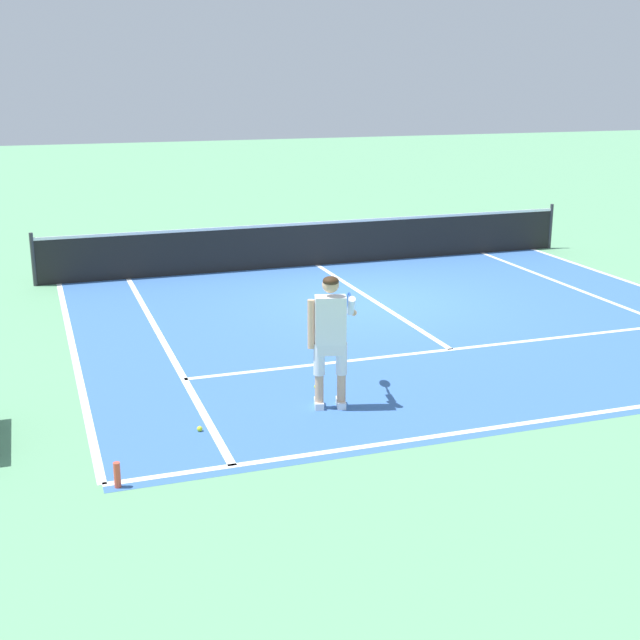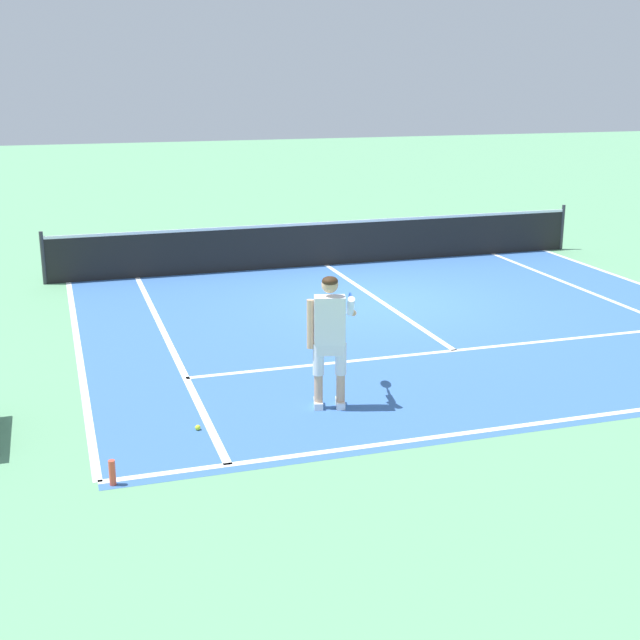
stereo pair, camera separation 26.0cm
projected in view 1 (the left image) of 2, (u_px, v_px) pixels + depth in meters
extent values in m
plane|color=#609E70|center=(375.00, 302.00, 15.99)|extent=(80.00, 80.00, 0.00)
cube|color=#3866A8|center=(404.00, 320.00, 14.80)|extent=(10.98, 9.69, 0.00)
cube|color=white|center=(560.00, 418.00, 10.58)|extent=(10.98, 0.10, 0.01)
cube|color=white|center=(451.00, 349.00, 13.21)|extent=(8.23, 0.10, 0.01)
cube|color=white|center=(372.00, 300.00, 16.12)|extent=(0.10, 6.40, 0.01)
cube|color=white|center=(164.00, 343.00, 13.52)|extent=(0.10, 9.29, 0.01)
cube|color=white|center=(605.00, 300.00, 16.09)|extent=(0.10, 9.29, 0.01)
cube|color=white|center=(74.00, 352.00, 13.09)|extent=(0.10, 9.29, 0.01)
cylinder|color=#333338|center=(33.00, 260.00, 17.03)|extent=(0.08, 0.08, 1.07)
cylinder|color=#333338|center=(551.00, 226.00, 20.73)|extent=(0.08, 0.08, 1.07)
cube|color=black|center=(317.00, 245.00, 18.90)|extent=(11.84, 0.02, 0.91)
cube|color=white|center=(317.00, 223.00, 18.77)|extent=(11.84, 0.03, 0.06)
cube|color=white|center=(319.00, 404.00, 10.94)|extent=(0.18, 0.30, 0.09)
cube|color=white|center=(341.00, 403.00, 10.95)|extent=(0.18, 0.30, 0.09)
cylinder|color=tan|center=(319.00, 388.00, 10.84)|extent=(0.11, 0.11, 0.36)
cylinder|color=silver|center=(319.00, 359.00, 10.73)|extent=(0.14, 0.14, 0.41)
cylinder|color=tan|center=(341.00, 387.00, 10.85)|extent=(0.11, 0.11, 0.36)
cylinder|color=silver|center=(342.00, 359.00, 10.75)|extent=(0.14, 0.14, 0.41)
cube|color=silver|center=(330.00, 346.00, 10.69)|extent=(0.38, 0.28, 0.20)
cube|color=white|center=(331.00, 320.00, 10.60)|extent=(0.42, 0.31, 0.60)
cylinder|color=tan|center=(311.00, 324.00, 10.60)|extent=(0.09, 0.09, 0.62)
cylinder|color=white|center=(351.00, 306.00, 10.66)|extent=(0.15, 0.28, 0.29)
cylinder|color=tan|center=(353.00, 312.00, 10.90)|extent=(0.15, 0.30, 0.14)
sphere|color=tan|center=(331.00, 285.00, 10.49)|extent=(0.21, 0.21, 0.21)
ellipsoid|color=#382314|center=(331.00, 281.00, 10.45)|extent=(0.24, 0.24, 0.12)
cylinder|color=#232326|center=(352.00, 310.00, 11.12)|extent=(0.08, 0.20, 0.03)
cylinder|color=#1E479E|center=(351.00, 307.00, 11.27)|extent=(0.05, 0.10, 0.02)
torus|color=#1E479E|center=(349.00, 303.00, 11.45)|extent=(0.10, 0.29, 0.30)
cylinder|color=silver|center=(349.00, 303.00, 11.45)|extent=(0.07, 0.24, 0.25)
sphere|color=#CCE02D|center=(316.00, 387.00, 11.56)|extent=(0.07, 0.07, 0.07)
sphere|color=#CCE02D|center=(200.00, 429.00, 10.19)|extent=(0.07, 0.07, 0.07)
cylinder|color=#E04C38|center=(117.00, 475.00, 8.78)|extent=(0.07, 0.07, 0.28)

